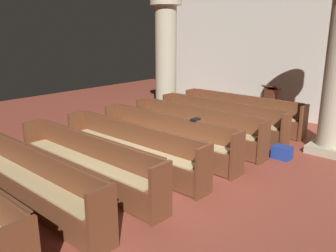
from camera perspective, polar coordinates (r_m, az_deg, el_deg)
name	(u,v)px	position (r m, az deg, el deg)	size (l,w,h in m)	color
ground_plane	(161,180)	(6.64, -1.11, -8.74)	(19.20, 19.20, 0.00)	brown
back_wall	(302,45)	(11.30, 20.83, 12.12)	(10.00, 0.16, 4.50)	beige
pew_row_0	(241,111)	(10.18, 11.65, 2.45)	(3.64, 0.47, 0.89)	brown
pew_row_1	(220,117)	(9.31, 8.38, 1.40)	(3.64, 0.46, 0.89)	brown
pew_row_2	(196,125)	(8.49, 4.47, 0.13)	(3.64, 0.46, 0.89)	brown
pew_row_3	(166,135)	(7.71, -0.25, -1.40)	(3.64, 0.47, 0.89)	brown
pew_row_4	(131,146)	(7.01, -5.98, -3.24)	(3.64, 0.46, 0.89)	brown
pew_row_5	(87,160)	(6.40, -12.92, -5.41)	(3.64, 0.46, 0.89)	brown
pew_row_6	(31,179)	(5.92, -21.22, -7.89)	(3.64, 0.47, 0.89)	brown
pillar_far_side	(166,55)	(11.26, -0.34, 11.39)	(0.96, 0.96, 3.69)	tan
lectern	(270,106)	(11.19, 16.06, 3.18)	(0.48, 0.45, 1.08)	#492215
hymn_book	(196,119)	(7.35, 4.47, 1.12)	(0.14, 0.20, 0.03)	black
kneeler_box_blue	(282,152)	(8.03, 17.89, -4.08)	(0.39, 0.29, 0.27)	navy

